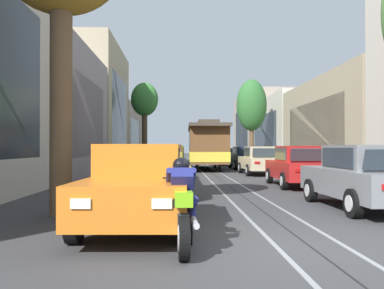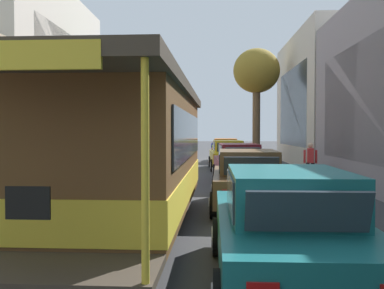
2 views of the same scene
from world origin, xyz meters
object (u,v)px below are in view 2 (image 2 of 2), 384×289
Objects in this scene: parked_car_brown_fourth_left at (248,179)px; pedestrian_on_left_pavement at (310,160)px; parked_car_red_second_right at (122,157)px; street_tree_kerb_left_near at (257,73)px; street_tree_kerb_right_near at (109,84)px; cable_car_trolley at (131,152)px; parked_car_maroon_mid_left at (239,163)px; parked_car_teal_fifth_left at (286,228)px; parked_car_orange_near_left at (226,150)px; fire_hydrant at (97,164)px; motorcycle_with_rider at (214,151)px; parked_car_yellow_second_left at (228,155)px; pedestrian_on_right_pavement at (68,152)px; street_sign_post at (122,139)px; parked_car_grey_near_right at (143,151)px; parked_car_beige_mid_right at (83,170)px.

pedestrian_on_left_pavement is (-3.03, -5.84, 0.12)m from parked_car_brown_fourth_left.
street_tree_kerb_left_near is (-7.36, -6.49, 4.98)m from parked_car_red_second_right.
street_tree_kerb_right_near is 0.80× the size of cable_car_trolley.
parked_car_maroon_mid_left is 11.57m from parked_car_teal_fifth_left.
parked_car_orange_near_left reaches higher than fire_hydrant.
parked_car_orange_near_left is at bearing -90.16° from parked_car_teal_fifth_left.
fire_hydrant is at bearing 56.32° from motorcycle_with_rider.
parked_car_maroon_mid_left is (-0.19, 5.90, 0.00)m from parked_car_yellow_second_left.
parked_car_teal_fifth_left reaches higher than fire_hydrant.
street_tree_kerb_right_near is at bearing -51.16° from parked_car_maroon_mid_left.
pedestrian_on_right_pavement is 0.66× the size of street_sign_post.
parked_car_orange_near_left is 1.01× the size of parked_car_grey_near_right.
parked_car_red_second_right is (0.10, 5.79, 0.00)m from parked_car_grey_near_right.
parked_car_orange_near_left is 1.00× the size of parked_car_red_second_right.
motorcycle_with_rider is at bearing -48.66° from street_tree_kerb_left_near.
parked_car_beige_mid_right is (5.26, -2.66, 0.00)m from parked_car_brown_fourth_left.
parked_car_teal_fifth_left is 2.20× the size of motorcycle_with_rider.
pedestrian_on_left_pavement is at bearing 132.14° from street_sign_post.
parked_car_brown_fourth_left is 0.60× the size of street_tree_kerb_left_near.
parked_car_beige_mid_right reaches higher than motorcycle_with_rider.
parked_car_brown_fourth_left is at bearing 62.54° from pedestrian_on_left_pavement.
street_tree_kerb_right_near reaches higher than parked_car_teal_fifth_left.
parked_car_beige_mid_right is 17.13m from motorcycle_with_rider.
motorcycle_with_rider is (2.67, -3.04, -5.13)m from street_tree_kerb_left_near.
pedestrian_on_left_pavement reaches higher than parked_car_maroon_mid_left.
cable_car_trolley reaches higher than parked_car_beige_mid_right.
street_tree_kerb_right_near is (7.30, -15.13, 4.26)m from parked_car_brown_fourth_left.
fire_hydrant is (6.78, -10.03, -0.38)m from parked_car_brown_fourth_left.
street_sign_post is at bearing -83.42° from parked_car_beige_mid_right.
cable_car_trolley reaches higher than pedestrian_on_right_pavement.
parked_car_orange_near_left and parked_car_teal_fifth_left have the same top height.
street_tree_kerb_right_near is at bearing -64.24° from parked_car_brown_fourth_left.
parked_car_beige_mid_right is 5.19× the size of fire_hydrant.
parked_car_brown_fourth_left is at bearing 119.08° from parked_car_red_second_right.
street_tree_kerb_left_near is 4.53× the size of pedestrian_on_left_pavement.
parked_car_beige_mid_right is 16.09m from street_tree_kerb_left_near.
parked_car_maroon_mid_left is 5.26× the size of fire_hydrant.
parked_car_beige_mid_right is at bearing 60.14° from parked_car_yellow_second_left.
street_tree_kerb_left_near is at bearing -174.46° from parked_car_grey_near_right.
parked_car_teal_fifth_left is (-0.00, 5.71, 0.00)m from parked_car_brown_fourth_left.
parked_car_teal_fifth_left is 2.68× the size of pedestrian_on_left_pavement.
parked_car_grey_near_right is 5.10m from pedestrian_on_right_pavement.
parked_car_orange_near_left and parked_car_yellow_second_left have the same top height.
parked_car_brown_fourth_left is 2.61× the size of pedestrian_on_right_pavement.
pedestrian_on_left_pavement is at bearing 130.84° from parked_car_grey_near_right.
parked_car_orange_near_left is at bearing -75.76° from pedestrian_on_left_pavement.
motorcycle_with_rider is at bearing -65.60° from parked_car_orange_near_left.
parked_car_orange_near_left is 1.83m from motorcycle_with_rider.
street_tree_kerb_left_near is at bearing -173.80° from street_tree_kerb_right_near.
street_tree_kerb_right_near is at bearing 17.97° from parked_car_orange_near_left.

